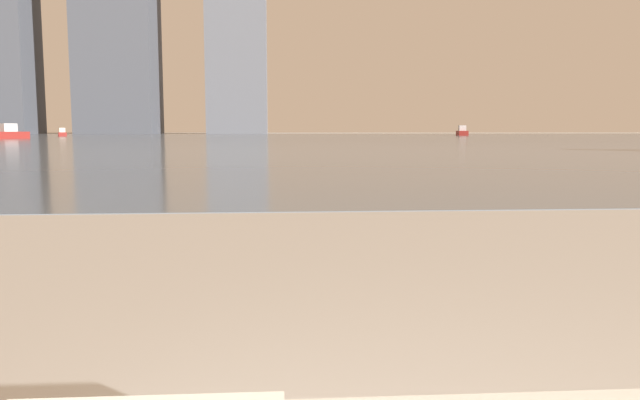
% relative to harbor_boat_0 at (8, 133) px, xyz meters
% --- Properties ---
extents(harbor_water, '(180.00, 110.00, 0.01)m').
position_rel_harbor_boat_0_xyz_m(harbor_water, '(24.29, 3.32, -0.49)').
color(harbor_water, slate).
rests_on(harbor_water, ground_plane).
extents(harbor_boat_0, '(2.92, 3.83, 1.38)m').
position_rel_harbor_boat_0_xyz_m(harbor_boat_0, '(0.00, 0.00, 0.00)').
color(harbor_boat_0, maroon).
rests_on(harbor_boat_0, harbor_water).
extents(harbor_boat_3, '(1.81, 2.88, 1.02)m').
position_rel_harbor_boat_0_xyz_m(harbor_boat_3, '(-1.93, 20.30, -0.13)').
color(harbor_boat_3, maroon).
rests_on(harbor_boat_3, harbor_water).
extents(harbor_boat_4, '(1.83, 3.79, 1.36)m').
position_rel_harbor_boat_0_xyz_m(harbor_boat_4, '(49.56, 25.47, -0.01)').
color(harbor_boat_4, maroon).
rests_on(harbor_boat_4, harbor_water).
extents(skyline_tower_2, '(10.75, 11.68, 35.39)m').
position_rel_harbor_boat_0_xyz_m(skyline_tower_2, '(17.21, 59.32, 17.20)').
color(skyline_tower_2, slate).
rests_on(skyline_tower_2, ground_plane).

